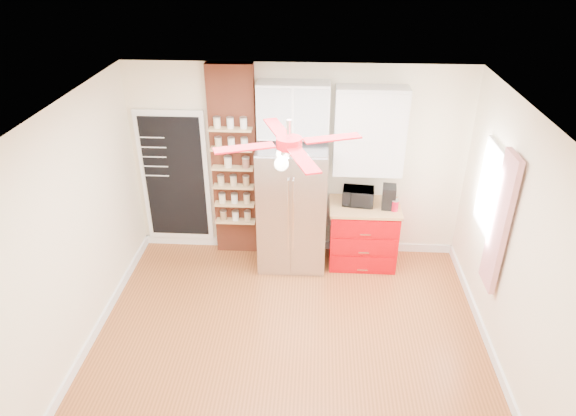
# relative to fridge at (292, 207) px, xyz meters

# --- Properties ---
(floor) EXTENTS (4.50, 4.50, 0.00)m
(floor) POSITION_rel_fridge_xyz_m (0.05, -1.63, -0.88)
(floor) COLOR #9B5427
(floor) RESTS_ON ground
(ceiling) EXTENTS (4.50, 4.50, 0.00)m
(ceiling) POSITION_rel_fridge_xyz_m (0.05, -1.63, 1.83)
(ceiling) COLOR white
(ceiling) RESTS_ON wall_back
(wall_back) EXTENTS (4.50, 0.02, 2.70)m
(wall_back) POSITION_rel_fridge_xyz_m (0.05, 0.37, 0.48)
(wall_back) COLOR #FAEDC9
(wall_back) RESTS_ON floor
(wall_front) EXTENTS (4.50, 0.02, 2.70)m
(wall_front) POSITION_rel_fridge_xyz_m (0.05, -3.63, 0.48)
(wall_front) COLOR #FAEDC9
(wall_front) RESTS_ON floor
(wall_left) EXTENTS (0.02, 4.00, 2.70)m
(wall_left) POSITION_rel_fridge_xyz_m (-2.20, -1.63, 0.48)
(wall_left) COLOR #FAEDC9
(wall_left) RESTS_ON floor
(wall_right) EXTENTS (0.02, 4.00, 2.70)m
(wall_right) POSITION_rel_fridge_xyz_m (2.30, -1.63, 0.48)
(wall_right) COLOR #FAEDC9
(wall_right) RESTS_ON floor
(chalkboard) EXTENTS (0.95, 0.05, 1.95)m
(chalkboard) POSITION_rel_fridge_xyz_m (-1.65, 0.33, 0.23)
(chalkboard) COLOR white
(chalkboard) RESTS_ON wall_back
(brick_pillar) EXTENTS (0.60, 0.16, 2.70)m
(brick_pillar) POSITION_rel_fridge_xyz_m (-0.80, 0.29, 0.48)
(brick_pillar) COLOR brown
(brick_pillar) RESTS_ON floor
(fridge) EXTENTS (0.90, 0.70, 1.75)m
(fridge) POSITION_rel_fridge_xyz_m (0.00, 0.00, 0.00)
(fridge) COLOR #B6B6BB
(fridge) RESTS_ON floor
(upper_glass_cabinet) EXTENTS (0.90, 0.35, 0.70)m
(upper_glass_cabinet) POSITION_rel_fridge_xyz_m (0.00, 0.20, 1.27)
(upper_glass_cabinet) COLOR white
(upper_glass_cabinet) RESTS_ON wall_back
(red_cabinet) EXTENTS (0.94, 0.64, 0.90)m
(red_cabinet) POSITION_rel_fridge_xyz_m (0.97, 0.05, -0.42)
(red_cabinet) COLOR #B70007
(red_cabinet) RESTS_ON floor
(upper_shelf_unit) EXTENTS (0.90, 0.30, 1.15)m
(upper_shelf_unit) POSITION_rel_fridge_xyz_m (0.97, 0.22, 1.00)
(upper_shelf_unit) COLOR white
(upper_shelf_unit) RESTS_ON wall_back
(window) EXTENTS (0.04, 0.75, 1.05)m
(window) POSITION_rel_fridge_xyz_m (2.28, -0.73, 0.68)
(window) COLOR white
(window) RESTS_ON wall_right
(curtain) EXTENTS (0.06, 0.40, 1.55)m
(curtain) POSITION_rel_fridge_xyz_m (2.23, -1.28, 0.57)
(curtain) COLOR #AC1725
(curtain) RESTS_ON wall_right
(ceiling_fan) EXTENTS (1.40, 1.40, 0.44)m
(ceiling_fan) POSITION_rel_fridge_xyz_m (0.05, -1.63, 1.55)
(ceiling_fan) COLOR silver
(ceiling_fan) RESTS_ON ceiling
(toaster_oven) EXTENTS (0.43, 0.32, 0.23)m
(toaster_oven) POSITION_rel_fridge_xyz_m (0.87, 0.09, 0.14)
(toaster_oven) COLOR black
(toaster_oven) RESTS_ON red_cabinet
(coffee_maker) EXTENTS (0.19, 0.24, 0.31)m
(coffee_maker) POSITION_rel_fridge_xyz_m (1.27, 0.02, 0.18)
(coffee_maker) COLOR black
(coffee_maker) RESTS_ON red_cabinet
(canister_left) EXTENTS (0.11, 0.11, 0.15)m
(canister_left) POSITION_rel_fridge_xyz_m (1.34, -0.06, 0.10)
(canister_left) COLOR #A2091E
(canister_left) RESTS_ON red_cabinet
(canister_right) EXTENTS (0.13, 0.13, 0.13)m
(canister_right) POSITION_rel_fridge_xyz_m (1.33, 0.10, 0.09)
(canister_right) COLOR #B12009
(canister_right) RESTS_ON red_cabinet
(pantry_jar_oats) EXTENTS (0.12, 0.12, 0.14)m
(pantry_jar_oats) POSITION_rel_fridge_xyz_m (-0.86, 0.14, 0.57)
(pantry_jar_oats) COLOR beige
(pantry_jar_oats) RESTS_ON brick_pillar
(pantry_jar_beans) EXTENTS (0.11, 0.11, 0.13)m
(pantry_jar_beans) POSITION_rel_fridge_xyz_m (-0.62, 0.13, 0.56)
(pantry_jar_beans) COLOR brown
(pantry_jar_beans) RESTS_ON brick_pillar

